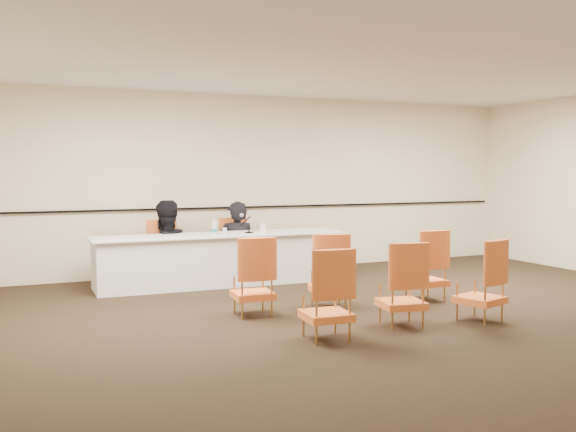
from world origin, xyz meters
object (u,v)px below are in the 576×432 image
object	(u,v)px
panelist_main_chair	(237,248)
panelist_second_chair	(165,251)
drinking_glass	(225,231)
coffee_cup	(263,228)
aud_chair_front_mid	(328,270)
panel_table	(221,259)
panelist_main	(237,254)
panelist_second	(165,258)
aud_chair_back_mid	(401,284)
aud_chair_front_right	(425,265)
water_bottle	(214,227)
aud_chair_front_left	(253,276)
microphone	(249,223)
aud_chair_back_right	(480,280)
aud_chair_back_left	(326,293)

from	to	relation	value
panelist_main_chair	panelist_second_chair	size ratio (longest dim) A/B	1.00
drinking_glass	coffee_cup	size ratio (longest dim) A/B	0.70
coffee_cup	aud_chair_front_mid	xyz separation A→B (m)	(0.09, -2.03, -0.36)
panel_table	panelist_second_chair	size ratio (longest dim) A/B	4.03
panelist_main	panelist_second	bearing A→B (deg)	11.27
aud_chair_back_mid	aud_chair_front_right	bearing A→B (deg)	54.63
water_bottle	aud_chair_front_right	distance (m)	3.14
panel_table	panelist_main	size ratio (longest dim) A/B	2.23
aud_chair_front_left	aud_chair_front_right	distance (m)	2.42
aud_chair_front_right	coffee_cup	bearing A→B (deg)	124.32
panel_table	microphone	bearing A→B (deg)	-8.30
aud_chair_front_left	panelist_second_chair	bearing A→B (deg)	103.56
panelist_main	panelist_main_chair	distance (m)	0.10
microphone	aud_chair_back_mid	world-z (taller)	microphone
panelist_main_chair	aud_chair_front_left	size ratio (longest dim) A/B	1.00
coffee_cup	aud_chair_back_right	xyz separation A→B (m)	(1.36, -3.35, -0.36)
panelist_main	aud_chair_back_right	size ratio (longest dim) A/B	1.81
panelist_main	aud_chair_front_right	size ratio (longest dim) A/B	1.81
microphone	aud_chair_back_left	size ratio (longest dim) A/B	0.32
aud_chair_front_mid	aud_chair_back_right	xyz separation A→B (m)	(1.27, -1.32, 0.00)
panelist_main	panelist_main_chair	bearing A→B (deg)	-0.00
panel_table	panelist_main_chair	xyz separation A→B (m)	(0.45, 0.56, 0.09)
aud_chair_back_mid	panelist_second_chair	bearing A→B (deg)	124.78
water_bottle	panelist_second	bearing A→B (deg)	131.72
coffee_cup	aud_chair_front_left	size ratio (longest dim) A/B	0.15
aud_chair_front_right	panelist_main_chair	bearing A→B (deg)	120.47
panelist_second_chair	aud_chair_front_mid	world-z (taller)	same
aud_chair_back_left	panel_table	bearing A→B (deg)	94.61
panelist_second	panelist_main_chair	bearing A→B (deg)	161.05
water_bottle	drinking_glass	distance (m)	0.19
aud_chair_front_left	aud_chair_back_right	world-z (taller)	same
aud_chair_back_right	panelist_second	bearing A→B (deg)	106.86
aud_chair_back_left	coffee_cup	bearing A→B (deg)	83.70
microphone	coffee_cup	xyz separation A→B (m)	(0.22, -0.04, -0.08)
microphone	drinking_glass	xyz separation A→B (m)	(-0.38, 0.01, -0.10)
coffee_cup	aud_chair_back_mid	bearing A→B (deg)	-82.87
panelist_main	panelist_second_chair	xyz separation A→B (m)	(-1.18, 0.02, 0.10)
aud_chair_front_right	drinking_glass	bearing A→B (deg)	133.27
panelist_second_chair	aud_chair_front_mid	bearing A→B (deg)	-60.99
aud_chair_back_left	panelist_main	bearing A→B (deg)	88.18
microphone	water_bottle	distance (m)	0.56
drinking_glass	panelist_main_chair	bearing A→B (deg)	57.16
panelist_main	aud_chair_back_left	distance (m)	4.06
panel_table	aud_chair_back_mid	distance (m)	3.47
panel_table	aud_chair_front_left	world-z (taller)	aud_chair_front_left
panelist_main_chair	aud_chair_back_mid	xyz separation A→B (m)	(0.60, -3.86, 0.00)
panelist_main	microphone	bearing A→B (deg)	100.36
panelist_main	panelist_second	world-z (taller)	panelist_second
coffee_cup	aud_chair_front_left	world-z (taller)	aud_chair_front_left
panelist_main_chair	aud_chair_front_right	size ratio (longest dim) A/B	1.00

